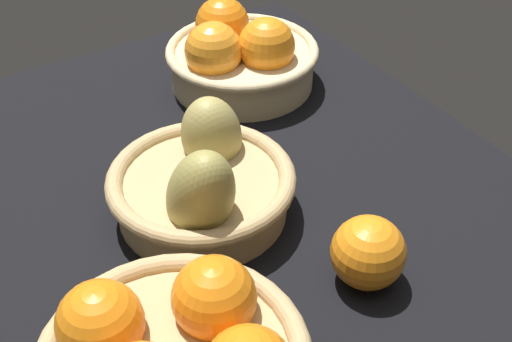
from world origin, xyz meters
TOP-DOWN VIEW (x-y plane):
  - market_tray at (0.00, 0.00)cm, footprint 84.00×72.00cm
  - basket_center_pears at (-1.72, 3.43)cm, footprint 22.05×22.05cm
  - basket_near_right at (20.90, -14.99)cm, footprint 22.79×22.79cm
  - loose_orange_front_gap at (-20.25, -5.93)cm, footprint 7.92×7.92cm

SIDE VIEW (x-z plane):
  - market_tray at x=0.00cm, z-range 0.00..3.00cm
  - loose_orange_front_gap at x=-20.25cm, z-range 3.00..10.92cm
  - basket_center_pears at x=-1.72cm, z-range 0.07..14.62cm
  - basket_near_right at x=20.90cm, z-range 1.99..13.65cm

